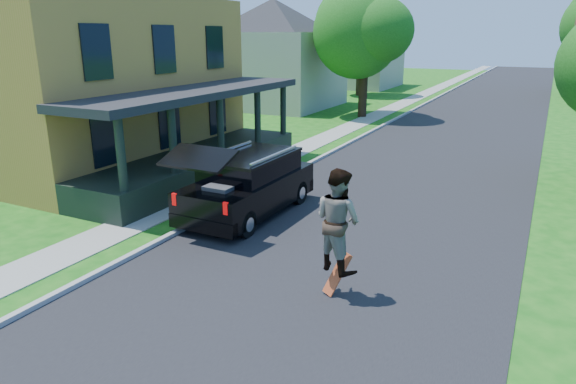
% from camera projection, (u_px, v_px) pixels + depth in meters
% --- Properties ---
extents(ground, '(140.00, 140.00, 0.00)m').
position_uv_depth(ground, '(296.00, 291.00, 10.25)').
color(ground, '#115511').
rests_on(ground, ground).
extents(street, '(8.00, 120.00, 0.02)m').
position_uv_depth(street, '(461.00, 130.00, 27.28)').
color(street, black).
rests_on(street, ground).
extents(curb, '(0.15, 120.00, 0.12)m').
position_uv_depth(curb, '(387.00, 124.00, 29.03)').
color(curb, gray).
rests_on(curb, ground).
extents(sidewalk, '(1.30, 120.00, 0.03)m').
position_uv_depth(sidewalk, '(361.00, 122.00, 29.70)').
color(sidewalk, gray).
rests_on(sidewalk, ground).
extents(front_walk, '(6.50, 1.20, 0.03)m').
position_uv_depth(front_walk, '(141.00, 169.00, 19.47)').
color(front_walk, gray).
rests_on(front_walk, ground).
extents(main_house, '(15.56, 15.56, 10.10)m').
position_uv_depth(main_house, '(63.00, 33.00, 19.44)').
color(main_house, '#BA7936').
rests_on(main_house, ground).
extents(neighbor_house_mid, '(12.78, 12.78, 8.30)m').
position_uv_depth(neighbor_house_mid, '(274.00, 45.00, 35.29)').
color(neighbor_house_mid, '#A29B8F').
rests_on(neighbor_house_mid, ground).
extents(neighbor_house_far, '(12.78, 12.78, 8.30)m').
position_uv_depth(neighbor_house_far, '(353.00, 42.00, 48.92)').
color(neighbor_house_far, '#A29B8F').
rests_on(neighbor_house_far, ground).
extents(black_suv, '(1.94, 4.97, 2.31)m').
position_uv_depth(black_suv, '(248.00, 184.00, 14.33)').
color(black_suv, black).
rests_on(black_suv, ground).
extents(skateboarder, '(1.20, 1.09, 2.01)m').
position_uv_depth(skateboarder, '(338.00, 220.00, 9.67)').
color(skateboarder, black).
rests_on(skateboarder, ground).
extents(skateboard, '(0.52, 0.44, 0.85)m').
position_uv_depth(skateboard, '(337.00, 275.00, 9.98)').
color(skateboard, '#A7360E').
rests_on(skateboard, ground).
extents(tree_left_mid, '(6.26, 6.01, 8.17)m').
position_uv_depth(tree_left_mid, '(365.00, 26.00, 30.15)').
color(tree_left_mid, black).
rests_on(tree_left_mid, ground).
extents(tree_left_far, '(7.40, 7.21, 8.85)m').
position_uv_depth(tree_left_far, '(361.00, 22.00, 41.03)').
color(tree_left_far, black).
rests_on(tree_left_far, ground).
extents(utility_pole_far, '(1.73, 0.53, 9.74)m').
position_uv_depth(utility_pole_far, '(576.00, 32.00, 38.81)').
color(utility_pole_far, '#493822').
rests_on(utility_pole_far, ground).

